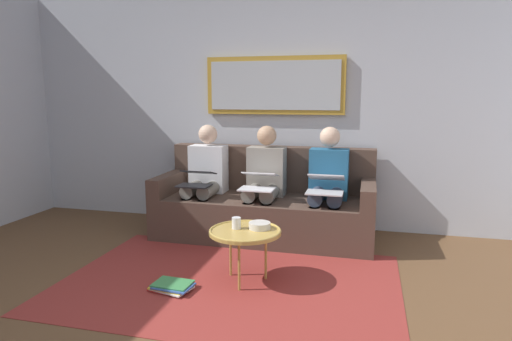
{
  "coord_description": "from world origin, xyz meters",
  "views": [
    {
      "loc": [
        -1.01,
        2.28,
        1.45
      ],
      "look_at": [
        0.0,
        -1.7,
        0.75
      ],
      "focal_mm": 31.21,
      "sensor_mm": 36.0,
      "label": 1
    }
  ],
  "objects_px": {
    "cup": "(236,223)",
    "magazine_stack": "(172,286)",
    "person_left": "(328,182)",
    "laptop_black": "(197,178)",
    "laptop_white": "(259,181)",
    "person_right": "(205,176)",
    "person_middle": "(264,179)",
    "laptop_silver": "(326,184)",
    "framed_mirror": "(274,85)",
    "coffee_table": "(245,232)",
    "couch": "(266,205)",
    "bowl": "(260,225)"
  },
  "relations": [
    {
      "from": "cup",
      "to": "magazine_stack",
      "type": "bearing_deg",
      "value": 37.78
    },
    {
      "from": "person_left",
      "to": "laptop_black",
      "type": "relative_size",
      "value": 3.25
    },
    {
      "from": "person_left",
      "to": "magazine_stack",
      "type": "relative_size",
      "value": 3.38
    },
    {
      "from": "laptop_white",
      "to": "person_right",
      "type": "bearing_deg",
      "value": -20.4
    },
    {
      "from": "cup",
      "to": "person_middle",
      "type": "xyz_separation_m",
      "value": [
        0.04,
        -1.12,
        0.15
      ]
    },
    {
      "from": "person_left",
      "to": "laptop_black",
      "type": "bearing_deg",
      "value": 10.81
    },
    {
      "from": "laptop_white",
      "to": "magazine_stack",
      "type": "distance_m",
      "value": 1.39
    },
    {
      "from": "laptop_silver",
      "to": "magazine_stack",
      "type": "relative_size",
      "value": 1.14
    },
    {
      "from": "framed_mirror",
      "to": "person_middle",
      "type": "bearing_deg",
      "value": 90.0
    },
    {
      "from": "coffee_table",
      "to": "person_middle",
      "type": "relative_size",
      "value": 0.49
    },
    {
      "from": "framed_mirror",
      "to": "person_right",
      "type": "distance_m",
      "value": 1.23
    },
    {
      "from": "couch",
      "to": "laptop_black",
      "type": "height_order",
      "value": "couch"
    },
    {
      "from": "coffee_table",
      "to": "cup",
      "type": "relative_size",
      "value": 6.21
    },
    {
      "from": "laptop_black",
      "to": "couch",
      "type": "bearing_deg",
      "value": -153.94
    },
    {
      "from": "magazine_stack",
      "to": "person_left",
      "type": "bearing_deg",
      "value": -125.27
    },
    {
      "from": "coffee_table",
      "to": "laptop_white",
      "type": "bearing_deg",
      "value": -82.71
    },
    {
      "from": "person_left",
      "to": "person_middle",
      "type": "distance_m",
      "value": 0.64
    },
    {
      "from": "framed_mirror",
      "to": "person_right",
      "type": "relative_size",
      "value": 1.33
    },
    {
      "from": "framed_mirror",
      "to": "laptop_white",
      "type": "bearing_deg",
      "value": 90.0
    },
    {
      "from": "cup",
      "to": "laptop_white",
      "type": "xyz_separation_m",
      "value": [
        0.04,
        -0.88,
        0.17
      ]
    },
    {
      "from": "cup",
      "to": "bowl",
      "type": "xyz_separation_m",
      "value": [
        -0.18,
        -0.05,
        -0.02
      ]
    },
    {
      "from": "bowl",
      "to": "laptop_white",
      "type": "height_order",
      "value": "laptop_white"
    },
    {
      "from": "laptop_white",
      "to": "magazine_stack",
      "type": "xyz_separation_m",
      "value": [
        0.38,
        1.2,
        -0.6
      ]
    },
    {
      "from": "couch",
      "to": "cup",
      "type": "height_order",
      "value": "couch"
    },
    {
      "from": "framed_mirror",
      "to": "laptop_white",
      "type": "xyz_separation_m",
      "value": [
        0.0,
        0.69,
        -0.92
      ]
    },
    {
      "from": "laptop_white",
      "to": "laptop_black",
      "type": "xyz_separation_m",
      "value": [
        0.64,
        0.01,
        -0.0
      ]
    },
    {
      "from": "person_middle",
      "to": "laptop_white",
      "type": "relative_size",
      "value": 3.04
    },
    {
      "from": "person_left",
      "to": "laptop_silver",
      "type": "relative_size",
      "value": 2.97
    },
    {
      "from": "person_right",
      "to": "laptop_black",
      "type": "relative_size",
      "value": 3.25
    },
    {
      "from": "person_right",
      "to": "laptop_black",
      "type": "distance_m",
      "value": 0.25
    },
    {
      "from": "coffee_table",
      "to": "person_left",
      "type": "bearing_deg",
      "value": -114.49
    },
    {
      "from": "couch",
      "to": "laptop_silver",
      "type": "bearing_deg",
      "value": 154.81
    },
    {
      "from": "framed_mirror",
      "to": "person_left",
      "type": "bearing_deg",
      "value": 144.47
    },
    {
      "from": "bowl",
      "to": "magazine_stack",
      "type": "xyz_separation_m",
      "value": [
        0.59,
        0.37,
        -0.41
      ]
    },
    {
      "from": "laptop_black",
      "to": "laptop_silver",
      "type": "bearing_deg",
      "value": -179.46
    },
    {
      "from": "framed_mirror",
      "to": "laptop_silver",
      "type": "xyz_separation_m",
      "value": [
        -0.64,
        0.69,
        -0.92
      ]
    },
    {
      "from": "couch",
      "to": "laptop_silver",
      "type": "xyz_separation_m",
      "value": [
        -0.64,
        0.3,
        0.32
      ]
    },
    {
      "from": "bowl",
      "to": "laptop_silver",
      "type": "distance_m",
      "value": 0.96
    },
    {
      "from": "cup",
      "to": "laptop_silver",
      "type": "distance_m",
      "value": 1.08
    },
    {
      "from": "person_middle",
      "to": "person_right",
      "type": "distance_m",
      "value": 0.64
    },
    {
      "from": "framed_mirror",
      "to": "bowl",
      "type": "distance_m",
      "value": 1.9
    },
    {
      "from": "person_right",
      "to": "magazine_stack",
      "type": "height_order",
      "value": "person_right"
    },
    {
      "from": "person_right",
      "to": "magazine_stack",
      "type": "xyz_separation_m",
      "value": [
        -0.26,
        1.44,
        -0.58
      ]
    },
    {
      "from": "person_right",
      "to": "magazine_stack",
      "type": "relative_size",
      "value": 3.38
    },
    {
      "from": "coffee_table",
      "to": "laptop_black",
      "type": "height_order",
      "value": "laptop_black"
    },
    {
      "from": "framed_mirror",
      "to": "cup",
      "type": "bearing_deg",
      "value": 91.33
    },
    {
      "from": "framed_mirror",
      "to": "cup",
      "type": "relative_size",
      "value": 16.88
    },
    {
      "from": "couch",
      "to": "laptop_black",
      "type": "bearing_deg",
      "value": 26.06
    },
    {
      "from": "couch",
      "to": "person_middle",
      "type": "height_order",
      "value": "person_middle"
    },
    {
      "from": "couch",
      "to": "bowl",
      "type": "xyz_separation_m",
      "value": [
        -0.21,
        1.14,
        0.13
      ]
    }
  ]
}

